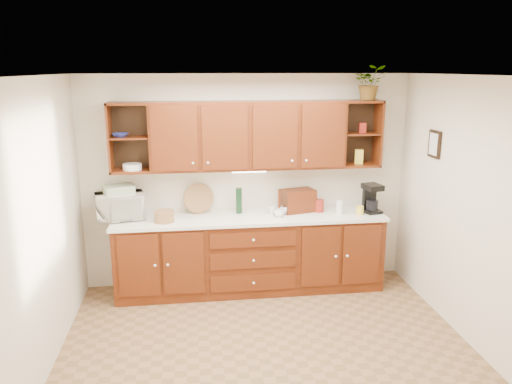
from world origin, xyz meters
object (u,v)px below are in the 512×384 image
object	(u,v)px
coffee_maker	(371,198)
microwave	(120,206)
potted_plant	(370,83)
bread_box	(298,201)

from	to	relation	value
coffee_maker	microwave	bearing A→B (deg)	166.65
microwave	potted_plant	bearing A→B (deg)	-12.81
bread_box	coffee_maker	xyz separation A→B (m)	(0.89, -0.14, 0.03)
potted_plant	microwave	bearing A→B (deg)	-179.93
bread_box	potted_plant	distance (m)	1.64
microwave	coffee_maker	world-z (taller)	coffee_maker
coffee_maker	potted_plant	xyz separation A→B (m)	(-0.06, 0.11, 1.38)
coffee_maker	potted_plant	distance (m)	1.39
bread_box	coffee_maker	bearing A→B (deg)	-23.00
bread_box	coffee_maker	size ratio (longest dim) A/B	1.12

